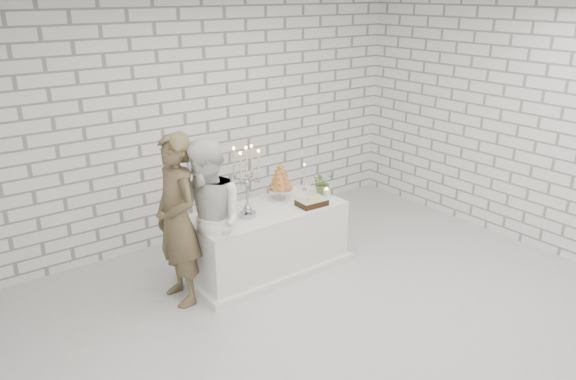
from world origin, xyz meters
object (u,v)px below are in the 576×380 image
object	(u,v)px
bride	(208,223)
candelabra	(247,182)
groom	(177,220)
cake_table	(267,239)
croquembouche	(280,181)

from	to	relation	value
bride	candelabra	size ratio (longest dim) A/B	2.17
groom	bride	distance (m)	0.31
groom	candelabra	world-z (taller)	groom
cake_table	bride	distance (m)	1.00
bride	candelabra	xyz separation A→B (m)	(0.56, 0.13, 0.28)
groom	bride	xyz separation A→B (m)	(0.25, -0.18, -0.04)
bride	candelabra	world-z (taller)	bride
bride	croquembouche	bearing A→B (deg)	106.64
cake_table	bride	world-z (taller)	bride
cake_table	bride	size ratio (longest dim) A/B	1.04
groom	croquembouche	size ratio (longest dim) A/B	4.04
cake_table	groom	bearing A→B (deg)	-179.40
cake_table	candelabra	distance (m)	0.83
cake_table	croquembouche	world-z (taller)	croquembouche
bride	croquembouche	world-z (taller)	bride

